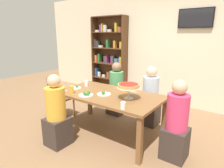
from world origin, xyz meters
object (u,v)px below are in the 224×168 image
at_px(cutlery_knife_near, 63,90).
at_px(beer_glass_amber_short, 124,87).
at_px(diner_far_right, 150,100).
at_px(beer_glass_amber_tall, 72,90).
at_px(deep_dish_pizza_stand, 129,87).
at_px(television, 196,18).
at_px(chair_head_west, 59,96).
at_px(water_glass_clear_far, 123,106).
at_px(salad_plate_spare, 104,94).
at_px(cutlery_fork_far, 132,92).
at_px(diner_far_left, 116,92).
at_px(cutlery_fork_near, 124,89).
at_px(bookshelf, 109,55).
at_px(dining_table, 109,98).
at_px(diner_head_east, 176,126).
at_px(salad_plate_far_diner, 86,94).
at_px(water_glass_clear_near, 86,83).
at_px(diner_near_left, 57,116).
at_px(salad_plate_near_diner, 76,87).

bearing_deg(cutlery_knife_near, beer_glass_amber_short, 12.97).
distance_m(diner_far_right, beer_glass_amber_tall, 1.50).
bearing_deg(deep_dish_pizza_stand, cutlery_knife_near, -166.00).
bearing_deg(television, chair_head_west, -131.90).
relative_size(beer_glass_amber_tall, water_glass_clear_far, 1.40).
height_order(salad_plate_spare, cutlery_fork_far, salad_plate_spare).
height_order(diner_far_left, cutlery_fork_near, diner_far_left).
bearing_deg(bookshelf, cutlery_knife_near, -73.12).
relative_size(deep_dish_pizza_stand, cutlery_fork_far, 2.06).
bearing_deg(diner_far_left, water_glass_clear_far, 38.15).
xyz_separation_m(dining_table, beer_glass_amber_tall, (-0.51, -0.36, 0.15)).
bearing_deg(dining_table, cutlery_fork_far, 51.73).
relative_size(dining_table, water_glass_clear_far, 18.78).
bearing_deg(salad_plate_spare, chair_head_west, -179.26).
height_order(diner_far_right, cutlery_knife_near, diner_far_right).
distance_m(diner_head_east, water_glass_clear_far, 0.80).
distance_m(beer_glass_amber_short, cutlery_fork_near, 0.17).
relative_size(chair_head_west, salad_plate_far_diner, 3.61).
xyz_separation_m(deep_dish_pizza_stand, water_glass_clear_near, (-1.06, 0.16, -0.14)).
bearing_deg(diner_head_east, cutlery_fork_far, -20.81).
xyz_separation_m(chair_head_west, deep_dish_pizza_stand, (1.62, 0.08, 0.45)).
height_order(diner_far_left, diner_far_right, same).
xyz_separation_m(diner_far_right, salad_plate_far_diner, (-0.66, -1.07, 0.27)).
height_order(salad_plate_far_diner, cutlery_fork_far, salad_plate_far_diner).
relative_size(diner_near_left, cutlery_knife_near, 6.39).
bearing_deg(diner_near_left, chair_head_west, 49.58).
height_order(diner_near_left, salad_plate_spare, diner_near_left).
relative_size(salad_plate_spare, water_glass_clear_near, 2.11).
height_order(salad_plate_spare, cutlery_knife_near, salad_plate_spare).
xyz_separation_m(diner_far_left, chair_head_west, (-0.81, -0.92, -0.01)).
xyz_separation_m(diner_near_left, water_glass_clear_near, (-0.21, 0.90, 0.30)).
bearing_deg(dining_table, chair_head_west, -175.07).
height_order(salad_plate_near_diner, cutlery_fork_near, salad_plate_near_diner).
relative_size(salad_plate_far_diner, beer_glass_amber_tall, 1.78).
bearing_deg(diner_far_left, cutlery_fork_far, 54.92).
bearing_deg(chair_head_west, cutlery_knife_near, -26.52).
xyz_separation_m(bookshelf, cutlery_fork_near, (1.57, -1.65, -0.39)).
relative_size(dining_table, salad_plate_far_diner, 7.52).
relative_size(diner_near_left, salad_plate_near_diner, 5.68).
height_order(chair_head_west, cutlery_fork_far, chair_head_west).
relative_size(diner_head_east, diner_far_right, 1.00).
bearing_deg(beer_glass_amber_tall, salad_plate_spare, 29.52).
height_order(television, beer_glass_amber_short, television).
xyz_separation_m(television, water_glass_clear_near, (-1.42, -1.97, -1.27)).
bearing_deg(diner_head_east, bookshelf, -37.07).
xyz_separation_m(television, diner_far_left, (-1.17, -1.29, -1.57)).
relative_size(diner_far_left, water_glass_clear_near, 10.47).
relative_size(diner_far_right, salad_plate_far_diner, 4.77).
relative_size(bookshelf, diner_head_east, 1.92).
relative_size(diner_near_left, diner_far_right, 1.00).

